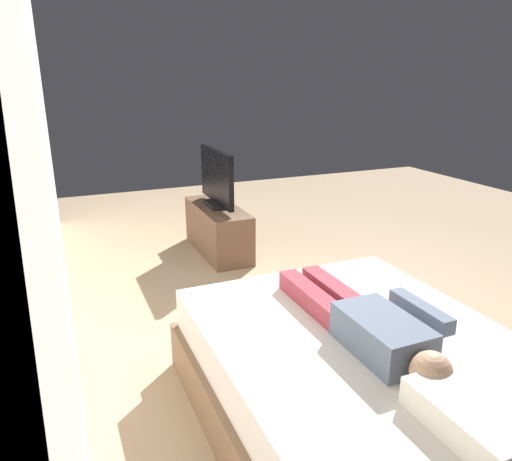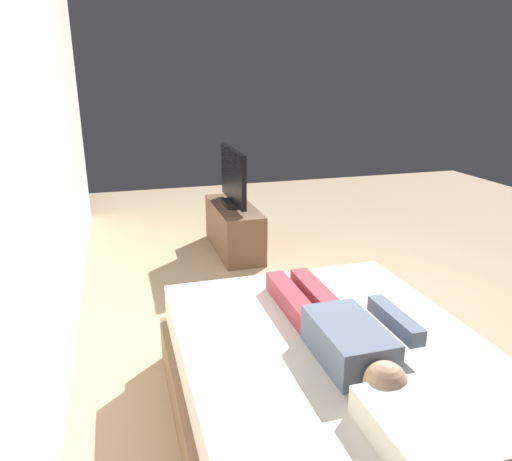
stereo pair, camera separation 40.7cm
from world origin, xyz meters
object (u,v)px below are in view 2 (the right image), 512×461
(pillow, at_px, (423,432))
(tv_stand, at_px, (234,228))
(tv, at_px, (233,179))
(person, at_px, (339,329))
(bed, at_px, (335,395))
(remote, at_px, (393,317))

(pillow, height_order, tv_stand, pillow)
(tv_stand, xyz_separation_m, tv, (0.00, -0.00, 0.53))
(person, distance_m, tv, 2.85)
(tv_stand, bearing_deg, bed, 176.52)
(bed, xyz_separation_m, tv_stand, (2.87, -0.17, -0.01))
(bed, distance_m, tv_stand, 2.87)
(tv_stand, height_order, tv, tv)
(tv_stand, bearing_deg, pillow, 177.19)
(pillow, height_order, tv, tv)
(bed, height_order, pillow, pillow)
(bed, bearing_deg, person, -20.63)
(bed, height_order, remote, remote)
(bed, height_order, tv_stand, bed)
(person, bearing_deg, pillow, 179.12)
(pillow, bearing_deg, tv_stand, -2.81)
(pillow, xyz_separation_m, person, (0.71, -0.01, 0.02))
(person, height_order, tv, tv)
(bed, relative_size, remote, 13.31)
(person, relative_size, tv, 1.43)
(remote, xyz_separation_m, tv_stand, (2.69, 0.24, -0.30))
(remote, bearing_deg, bed, 113.42)
(tv_stand, relative_size, tv, 1.25)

